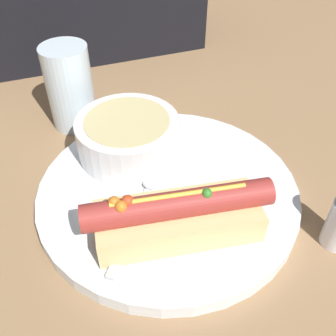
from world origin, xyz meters
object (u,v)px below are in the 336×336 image
soup_bowl (128,135)px  spoon (147,193)px  hot_dog (178,215)px  drinking_glass (70,87)px

soup_bowl → spoon: size_ratio=0.92×
hot_dog → spoon: (-0.01, 0.06, -0.02)m
soup_bowl → spoon: (-0.00, -0.08, -0.02)m
hot_dog → spoon: bearing=111.5°
hot_dog → drinking_glass: bearing=112.2°
spoon → drinking_glass: 0.20m
drinking_glass → spoon: bearing=-76.2°
drinking_glass → hot_dog: bearing=-76.4°
hot_dog → spoon: 0.06m
soup_bowl → spoon: bearing=-91.8°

